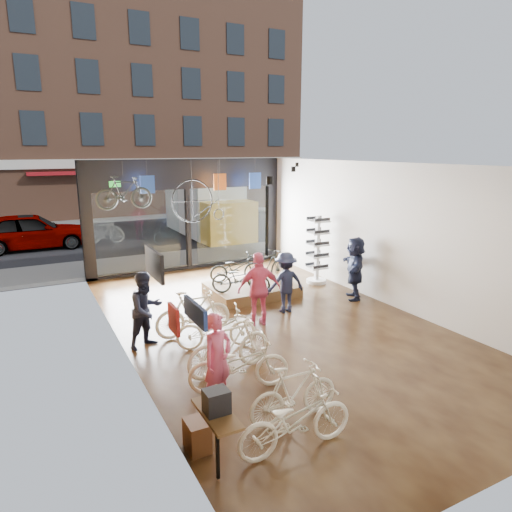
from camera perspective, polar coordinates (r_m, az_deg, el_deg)
ground_plane at (r=11.16m, az=2.13°, el=-8.60°), size 7.00×12.00×0.04m
ceiling at (r=10.36m, az=2.32°, el=11.51°), size 7.00×12.00×0.04m
wall_left at (r=9.40m, az=-16.75°, el=-1.07°), size 0.04×12.00×3.80m
wall_right at (r=12.69m, az=16.17°, el=2.60°), size 0.04×12.00×3.80m
storefront at (r=16.00m, az=-8.55°, el=5.10°), size 7.00×0.26×3.80m
exit_sign at (r=15.15m, az=-17.24°, el=8.58°), size 0.35×0.06×0.18m
street_road at (r=24.88m, az=-15.27°, el=3.22°), size 30.00×18.00×0.02m
sidewalk_near at (r=17.47m, az=-9.64°, el=-0.41°), size 30.00×2.40×0.12m
sidewalk_far at (r=28.74m, az=-17.03°, el=4.55°), size 30.00×2.00×0.12m
opposite_building at (r=31.05m, az=-18.86°, el=17.90°), size 26.00×5.00×14.00m
street_car at (r=21.25m, az=-26.35°, el=2.81°), size 4.57×1.84×1.56m
box_truck at (r=21.72m, az=-5.63°, el=5.93°), size 2.33×7.00×2.76m
floor_bike_0 at (r=6.75m, az=4.97°, el=-19.75°), size 1.80×0.68×0.93m
floor_bike_1 at (r=7.37m, az=4.77°, el=-16.65°), size 1.56×0.45×0.93m
floor_bike_2 at (r=8.17m, az=-2.14°, el=-13.41°), size 1.88×1.03×0.94m
floor_bike_3 at (r=8.73m, az=-3.33°, el=-11.14°), size 1.82×0.71×1.07m
floor_bike_4 at (r=9.78m, az=-4.98°, el=-8.94°), size 1.79×1.01×0.89m
floor_bike_5 at (r=10.44m, az=-7.84°, el=-7.05°), size 1.77×0.52×1.06m
display_platform at (r=13.26m, az=-0.57°, el=-4.22°), size 2.40×1.80×0.30m
display_bike_left at (r=12.31m, az=-1.92°, el=-2.84°), size 1.64×1.35×0.84m
display_bike_mid at (r=13.19m, az=1.34°, el=-1.39°), size 1.71×1.01×0.99m
display_bike_right at (r=13.47m, az=-2.56°, el=-1.48°), size 1.63×0.79×0.82m
customer_0 at (r=7.63m, az=-4.83°, el=-12.76°), size 0.68×0.57×1.59m
customer_1 at (r=9.95m, az=-13.56°, el=-6.54°), size 0.99×0.90×1.65m
customer_2 at (r=10.84m, az=0.40°, el=-4.15°), size 1.11×0.65×1.78m
customer_3 at (r=11.75m, az=3.72°, el=-3.31°), size 1.06×0.66×1.58m
customer_5 at (r=13.04m, az=12.25°, el=-1.47°), size 1.32×1.67×1.77m
sunglasses_rack at (r=14.32m, az=7.66°, el=0.73°), size 0.71×0.63×2.11m
wall_merch at (r=6.42m, az=-8.85°, el=-13.12°), size 0.40×2.40×2.60m
penny_farthing at (r=14.48m, az=-6.91°, el=6.69°), size 1.68×0.06×1.34m
hung_bike at (r=13.51m, az=-16.17°, el=7.61°), size 1.59×0.48×0.95m
jersey_left at (r=14.67m, az=-13.41°, el=8.68°), size 0.45×0.03×0.55m
jersey_mid at (r=15.46m, az=-4.53°, el=9.21°), size 0.45×0.03×0.55m
jersey_right at (r=16.02m, az=-0.12°, el=9.39°), size 0.45×0.03×0.55m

